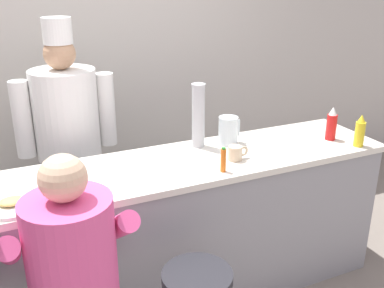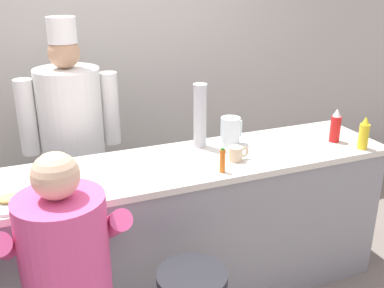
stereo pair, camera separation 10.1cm
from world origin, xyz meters
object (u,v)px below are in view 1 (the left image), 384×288
object	(u,v)px
mustard_bottle_yellow	(360,132)
diner_seated_pink	(72,263)
breakfast_plate	(12,205)
coffee_mug_tan	(236,153)
cook_in_whites_near	(68,135)
ketchup_bottle_red	(332,124)
cup_stack_steel	(198,116)
hot_sauce_bottle_orange	(223,160)
water_pitcher_clear	(228,130)

from	to	relation	value
mustard_bottle_yellow	diner_seated_pink	world-z (taller)	diner_seated_pink
breakfast_plate	coffee_mug_tan	distance (m)	1.30
diner_seated_pink	cook_in_whites_near	world-z (taller)	cook_in_whites_near
coffee_mug_tan	cook_in_whites_near	distance (m)	1.23
breakfast_plate	cook_in_whites_near	bearing A→B (deg)	65.10
ketchup_bottle_red	breakfast_plate	xyz separation A→B (m)	(-2.07, -0.11, -0.09)
cup_stack_steel	cook_in_whites_near	xyz separation A→B (m)	(-0.75, 0.56, -0.20)
hot_sauce_bottle_orange	water_pitcher_clear	xyz separation A→B (m)	(0.25, 0.39, 0.02)
coffee_mug_tan	cup_stack_steel	world-z (taller)	cup_stack_steel
cook_in_whites_near	hot_sauce_bottle_orange	bearing A→B (deg)	-54.39
coffee_mug_tan	diner_seated_pink	world-z (taller)	diner_seated_pink
water_pitcher_clear	cup_stack_steel	bearing A→B (deg)	168.64
coffee_mug_tan	cup_stack_steel	xyz separation A→B (m)	(-0.11, 0.31, 0.17)
breakfast_plate	cup_stack_steel	xyz separation A→B (m)	(1.19, 0.38, 0.20)
ketchup_bottle_red	coffee_mug_tan	bearing A→B (deg)	-176.85
water_pitcher_clear	cook_in_whites_near	world-z (taller)	cook_in_whites_near
mustard_bottle_yellow	water_pitcher_clear	world-z (taller)	mustard_bottle_yellow
hot_sauce_bottle_orange	water_pitcher_clear	bearing A→B (deg)	57.68
ketchup_bottle_red	hot_sauce_bottle_orange	world-z (taller)	ketchup_bottle_red
hot_sauce_bottle_orange	cup_stack_steel	world-z (taller)	cup_stack_steel
ketchup_bottle_red	cup_stack_steel	bearing A→B (deg)	163.39
water_pitcher_clear	coffee_mug_tan	distance (m)	0.29
coffee_mug_tan	diner_seated_pink	size ratio (longest dim) A/B	0.10
mustard_bottle_yellow	coffee_mug_tan	bearing A→B (deg)	171.05
water_pitcher_clear	diner_seated_pink	world-z (taller)	diner_seated_pink
ketchup_bottle_red	diner_seated_pink	world-z (taller)	diner_seated_pink
breakfast_plate	water_pitcher_clear	bearing A→B (deg)	13.51
ketchup_bottle_red	cook_in_whites_near	size ratio (longest dim) A/B	0.13
ketchup_bottle_red	diner_seated_pink	xyz separation A→B (m)	(-1.88, -0.53, -0.22)
water_pitcher_clear	cup_stack_steel	size ratio (longest dim) A/B	0.44
hot_sauce_bottle_orange	water_pitcher_clear	distance (m)	0.46
mustard_bottle_yellow	coffee_mug_tan	world-z (taller)	mustard_bottle_yellow
hot_sauce_bottle_orange	cook_in_whites_near	world-z (taller)	cook_in_whites_near
mustard_bottle_yellow	diner_seated_pink	size ratio (longest dim) A/B	0.16
ketchup_bottle_red	cook_in_whites_near	xyz separation A→B (m)	(-1.64, 0.83, -0.10)
water_pitcher_clear	coffee_mug_tan	size ratio (longest dim) A/B	1.38
hot_sauce_bottle_orange	diner_seated_pink	world-z (taller)	diner_seated_pink
water_pitcher_clear	diner_seated_pink	distance (m)	1.43
ketchup_bottle_red	coffee_mug_tan	xyz separation A→B (m)	(-0.77, -0.04, -0.06)
hot_sauce_bottle_orange	cook_in_whites_near	size ratio (longest dim) A/B	0.08
water_pitcher_clear	breakfast_plate	xyz separation A→B (m)	(-1.39, -0.33, -0.08)
mustard_bottle_yellow	cup_stack_steel	world-z (taller)	cup_stack_steel
breakfast_plate	diner_seated_pink	distance (m)	0.48
ketchup_bottle_red	hot_sauce_bottle_orange	xyz separation A→B (m)	(-0.93, -0.16, -0.04)
ketchup_bottle_red	breakfast_plate	distance (m)	2.08
hot_sauce_bottle_orange	coffee_mug_tan	distance (m)	0.20
ketchup_bottle_red	mustard_bottle_yellow	world-z (taller)	ketchup_bottle_red
cook_in_whites_near	water_pitcher_clear	bearing A→B (deg)	-32.29
diner_seated_pink	breakfast_plate	bearing A→B (deg)	115.08
mustard_bottle_yellow	coffee_mug_tan	size ratio (longest dim) A/B	1.62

